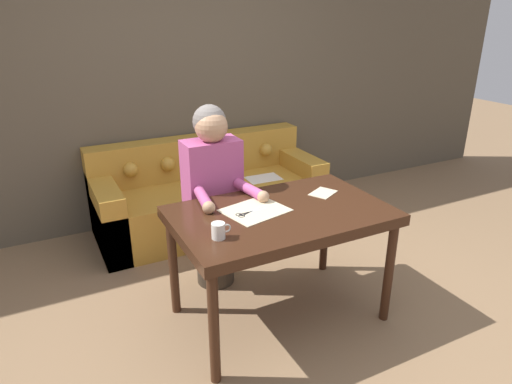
{
  "coord_description": "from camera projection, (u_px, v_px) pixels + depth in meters",
  "views": [
    {
      "loc": [
        -1.37,
        -2.12,
        1.94
      ],
      "look_at": [
        -0.17,
        0.23,
        0.88
      ],
      "focal_mm": 32.0,
      "sensor_mm": 36.0,
      "label": 1
    }
  ],
  "objects": [
    {
      "name": "person",
      "position": [
        213.0,
        196.0,
        3.24
      ],
      "size": [
        0.46,
        0.59,
        1.35
      ],
      "color": "#33281E",
      "rests_on": "ground_plane"
    },
    {
      "name": "couch",
      "position": [
        209.0,
        196.0,
        4.3
      ],
      "size": [
        2.08,
        0.82,
        0.82
      ],
      "color": "#B7842D",
      "rests_on": "ground_plane"
    },
    {
      "name": "scissors",
      "position": [
        246.0,
        214.0,
        2.78
      ],
      "size": [
        0.21,
        0.1,
        0.01
      ],
      "color": "silver",
      "rests_on": "dining_table"
    },
    {
      "name": "dining_table",
      "position": [
        281.0,
        222.0,
        2.86
      ],
      "size": [
        1.34,
        0.83,
        0.78
      ],
      "color": "#381E11",
      "rests_on": "ground_plane"
    },
    {
      "name": "mug",
      "position": [
        219.0,
        231.0,
        2.47
      ],
      "size": [
        0.11,
        0.08,
        0.09
      ],
      "color": "silver",
      "rests_on": "dining_table"
    },
    {
      "name": "pattern_paper_main",
      "position": [
        255.0,
        210.0,
        2.83
      ],
      "size": [
        0.43,
        0.38,
        0.0
      ],
      "color": "beige",
      "rests_on": "dining_table"
    },
    {
      "name": "wall_back",
      "position": [
        184.0,
        82.0,
        4.25
      ],
      "size": [
        8.0,
        0.06,
        2.6
      ],
      "color": "brown",
      "rests_on": "ground_plane"
    },
    {
      "name": "pattern_paper_offcut",
      "position": [
        323.0,
        193.0,
        3.09
      ],
      "size": [
        0.22,
        0.2,
        0.0
      ],
      "color": "beige",
      "rests_on": "dining_table"
    },
    {
      "name": "ground_plane",
      "position": [
        294.0,
        320.0,
        3.05
      ],
      "size": [
        16.0,
        16.0,
        0.0
      ],
      "primitive_type": "plane",
      "color": "#846647"
    }
  ]
}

